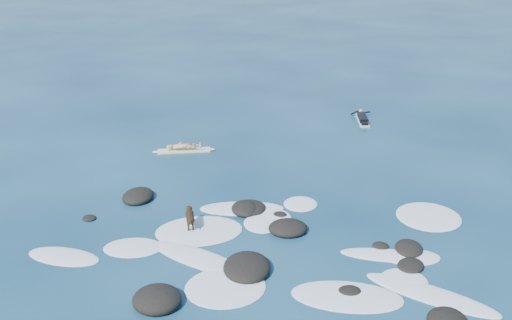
# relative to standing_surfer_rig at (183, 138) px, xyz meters

# --- Properties ---
(ground) EXTENTS (160.00, 160.00, 0.00)m
(ground) POSITION_rel_standing_surfer_rig_xyz_m (4.31, -6.57, -0.66)
(ground) COLOR #0A2642
(ground) RESTS_ON ground
(reef_rocks) EXTENTS (12.95, 7.63, 0.59)m
(reef_rocks) POSITION_rel_standing_surfer_rig_xyz_m (4.74, -8.05, -0.54)
(reef_rocks) COLOR black
(reef_rocks) RESTS_ON ground
(breaking_foam) EXTENTS (14.55, 8.43, 0.12)m
(breaking_foam) POSITION_rel_standing_surfer_rig_xyz_m (5.74, -7.71, -0.65)
(breaking_foam) COLOR white
(breaking_foam) RESTS_ON ground
(standing_surfer_rig) EXTENTS (2.87, 1.23, 1.67)m
(standing_surfer_rig) POSITION_rel_standing_surfer_rig_xyz_m (0.00, 0.00, 0.00)
(standing_surfer_rig) COLOR #EEEABE
(standing_surfer_rig) RESTS_ON ground
(paddling_surfer_rig) EXTENTS (1.10, 2.49, 0.43)m
(paddling_surfer_rig) POSITION_rel_standing_surfer_rig_xyz_m (8.11, 6.15, -0.51)
(paddling_surfer_rig) COLOR white
(paddling_surfer_rig) RESTS_ON ground
(dog) EXTENTS (0.54, 1.09, 0.72)m
(dog) POSITION_rel_standing_surfer_rig_xyz_m (2.43, -7.02, -0.18)
(dog) COLOR black
(dog) RESTS_ON ground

